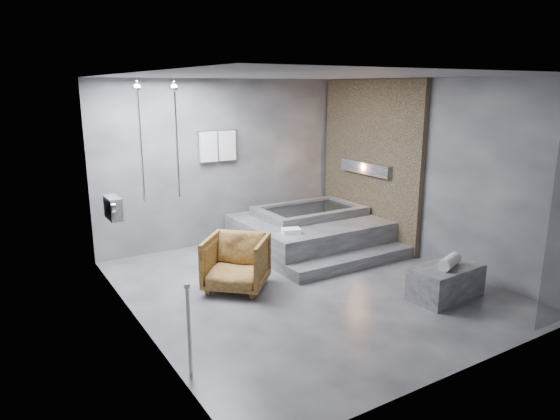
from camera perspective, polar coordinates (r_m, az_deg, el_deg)
room at (r=6.88m, az=4.73°, el=6.05°), size 5.00×5.04×2.82m
tub_deck at (r=8.53m, az=3.28°, el=-2.58°), size 2.20×2.00×0.50m
tub_step at (r=7.69m, az=8.32°, el=-5.83°), size 2.20×0.36×0.18m
concrete_bench at (r=6.85m, az=18.41°, el=-7.82°), size 0.98×0.58×0.43m
driftwood_chair at (r=6.76m, az=-5.02°, el=-6.03°), size 1.12×1.13×0.73m
rolled_towel at (r=6.72m, az=18.82°, el=-5.62°), size 0.45×0.29×0.15m
deck_towel at (r=7.58m, az=1.29°, el=-2.41°), size 0.33×0.28×0.07m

